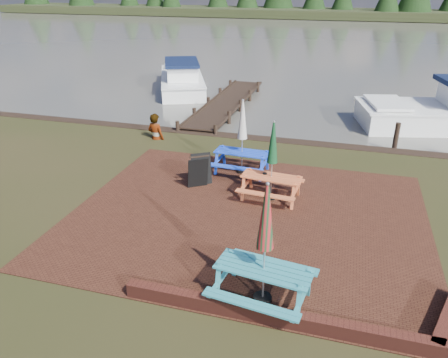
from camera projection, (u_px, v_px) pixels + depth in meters
name	position (u px, v px, depth m)	size (l,w,h in m)	color
ground	(237.00, 237.00, 10.42)	(120.00, 120.00, 0.00)	black
paving	(247.00, 216.00, 11.29)	(9.00, 7.50, 0.02)	#3C1C13
brick_wall	(321.00, 318.00, 7.71)	(6.21, 1.79, 0.30)	#4C1E16
water	(332.00, 41.00, 42.68)	(120.00, 60.00, 0.02)	#4B4740
picnic_table_teal	(264.00, 263.00, 7.99)	(1.98, 1.81, 2.48)	teal
picnic_table_red	(272.00, 173.00, 11.89)	(1.73, 1.57, 2.24)	#DF6839
picnic_table_blue	(242.00, 148.00, 13.50)	(1.76, 1.58, 2.33)	blue
chalkboard	(200.00, 171.00, 12.74)	(0.62, 0.84, 0.95)	black
jetty	(226.00, 103.00, 21.08)	(1.76, 9.08, 1.00)	black
boat_jetty	(182.00, 80.00, 24.51)	(4.67, 6.94, 1.91)	white
person	(154.00, 114.00, 16.33)	(0.71, 0.47, 1.96)	gray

